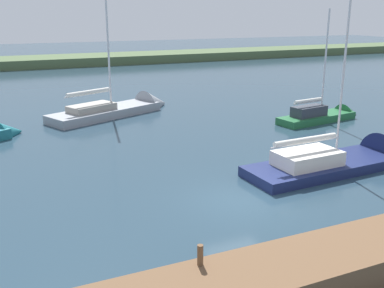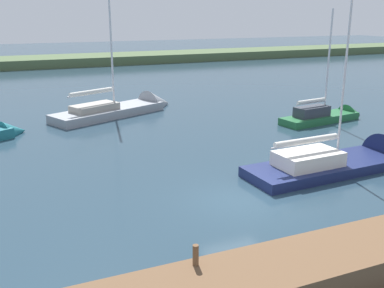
{
  "view_description": "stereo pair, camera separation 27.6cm",
  "coord_description": "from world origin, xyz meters",
  "px_view_note": "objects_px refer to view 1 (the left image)",
  "views": [
    {
      "loc": [
        8.45,
        14.06,
        7.16
      ],
      "look_at": [
        0.98,
        -2.58,
        1.76
      ],
      "focal_mm": 41.84,
      "sensor_mm": 36.0,
      "label": 1
    },
    {
      "loc": [
        8.19,
        14.17,
        7.16
      ],
      "look_at": [
        0.98,
        -2.58,
        1.76
      ],
      "focal_mm": 41.84,
      "sensor_mm": 36.0,
      "label": 2
    }
  ],
  "objects_px": {
    "mooring_post_far": "(200,255)",
    "sailboat_far_left": "(356,161)",
    "sailboat_outer_mooring": "(326,117)",
    "sailboat_mid_channel": "(125,110)"
  },
  "relations": [
    {
      "from": "mooring_post_far",
      "to": "sailboat_far_left",
      "type": "relative_size",
      "value": 0.06
    },
    {
      "from": "sailboat_outer_mooring",
      "to": "sailboat_mid_channel",
      "type": "bearing_deg",
      "value": 138.51
    },
    {
      "from": "mooring_post_far",
      "to": "sailboat_outer_mooring",
      "type": "bearing_deg",
      "value": -138.68
    },
    {
      "from": "mooring_post_far",
      "to": "sailboat_mid_channel",
      "type": "height_order",
      "value": "sailboat_mid_channel"
    },
    {
      "from": "sailboat_mid_channel",
      "to": "sailboat_far_left",
      "type": "bearing_deg",
      "value": -90.02
    },
    {
      "from": "sailboat_mid_channel",
      "to": "sailboat_outer_mooring",
      "type": "distance_m",
      "value": 14.38
    },
    {
      "from": "sailboat_mid_channel",
      "to": "sailboat_outer_mooring",
      "type": "relative_size",
      "value": 1.29
    },
    {
      "from": "mooring_post_far",
      "to": "sailboat_far_left",
      "type": "height_order",
      "value": "sailboat_far_left"
    },
    {
      "from": "sailboat_far_left",
      "to": "sailboat_mid_channel",
      "type": "distance_m",
      "value": 17.47
    },
    {
      "from": "mooring_post_far",
      "to": "sailboat_far_left",
      "type": "bearing_deg",
      "value": -151.14
    }
  ]
}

